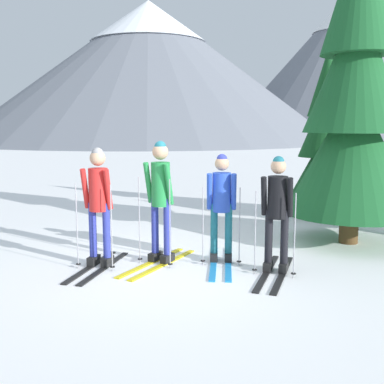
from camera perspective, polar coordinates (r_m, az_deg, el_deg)
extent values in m
plane|color=white|center=(7.04, -2.18, -8.97)|extent=(400.00, 400.00, 0.00)
cube|color=black|center=(7.01, -10.66, -9.10)|extent=(0.29, 1.60, 0.02)
cube|color=black|center=(7.10, -12.29, -8.92)|extent=(0.29, 1.60, 0.02)
cube|color=black|center=(7.07, -10.33, -8.33)|extent=(0.14, 0.27, 0.12)
cylinder|color=#2D389E|center=(6.96, -10.43, -4.72)|extent=(0.11, 0.11, 0.83)
cube|color=black|center=(7.17, -11.95, -8.16)|extent=(0.14, 0.27, 0.12)
cylinder|color=#2D389E|center=(7.05, -12.07, -4.60)|extent=(0.11, 0.11, 0.83)
cylinder|color=red|center=(6.89, -11.40, 0.29)|extent=(0.28, 0.28, 0.63)
sphere|color=tan|center=(6.85, -11.51, 4.10)|extent=(0.23, 0.23, 0.23)
sphere|color=gray|center=(6.84, -11.53, 4.66)|extent=(0.17, 0.17, 0.17)
cylinder|color=red|center=(6.76, -10.24, 0.31)|extent=(0.10, 0.21, 0.59)
cylinder|color=red|center=(6.92, -12.96, 0.41)|extent=(0.10, 0.21, 0.59)
cylinder|color=#A5A5AD|center=(6.71, -9.84, -4.41)|extent=(0.02, 0.02, 1.25)
cylinder|color=black|center=(6.86, -9.72, -9.03)|extent=(0.07, 0.07, 0.01)
cylinder|color=#A5A5AD|center=(6.95, -13.93, -4.11)|extent=(0.02, 0.02, 1.25)
cylinder|color=black|center=(7.09, -13.77, -8.58)|extent=(0.07, 0.07, 0.01)
cube|color=yellow|center=(7.06, -3.46, -8.84)|extent=(0.74, 1.62, 0.02)
cube|color=yellow|center=(7.18, -4.96, -8.57)|extent=(0.74, 1.62, 0.02)
cube|color=black|center=(7.12, -3.03, -8.10)|extent=(0.20, 0.28, 0.12)
cylinder|color=#2D389E|center=(7.00, -3.06, -4.34)|extent=(0.11, 0.11, 0.88)
cube|color=black|center=(7.23, -4.51, -7.84)|extent=(0.20, 0.28, 0.12)
cylinder|color=#2D389E|center=(7.12, -4.56, -4.15)|extent=(0.11, 0.11, 0.88)
cylinder|color=#238C42|center=(6.95, -3.87, 0.97)|extent=(0.28, 0.28, 0.66)
sphere|color=tan|center=(6.90, -3.90, 4.94)|extent=(0.24, 0.24, 0.24)
sphere|color=#1E6B7A|center=(6.90, -3.91, 5.53)|extent=(0.18, 0.18, 0.18)
cylinder|color=#238C42|center=(6.80, -2.87, 0.97)|extent=(0.15, 0.22, 0.62)
cylinder|color=#238C42|center=(6.99, -5.37, 1.15)|extent=(0.15, 0.22, 0.62)
cylinder|color=#A5A5AD|center=(6.75, -2.73, -3.96)|extent=(0.02, 0.02, 1.31)
cylinder|color=black|center=(6.90, -2.69, -8.81)|extent=(0.07, 0.07, 0.01)
cylinder|color=#A5A5AD|center=(7.04, -6.47, -3.49)|extent=(0.02, 0.02, 1.31)
cylinder|color=black|center=(7.19, -6.39, -8.15)|extent=(0.07, 0.07, 0.01)
cube|color=#1E84D1|center=(7.13, 4.46, -8.66)|extent=(0.17, 1.72, 0.02)
cube|color=#1E84D1|center=(7.14, 2.67, -8.64)|extent=(0.17, 1.72, 0.02)
cube|color=black|center=(7.21, 4.46, -7.90)|extent=(0.12, 0.26, 0.12)
cylinder|color=#1E6B7A|center=(7.10, 4.50, -4.55)|extent=(0.11, 0.11, 0.78)
cube|color=black|center=(7.21, 2.70, -7.88)|extent=(0.12, 0.26, 0.12)
cylinder|color=#1E6B7A|center=(7.10, 2.72, -4.53)|extent=(0.11, 0.11, 0.78)
cylinder|color=blue|center=(7.00, 3.65, -0.02)|extent=(0.28, 0.28, 0.59)
sphere|color=tan|center=(6.95, 3.69, 3.51)|extent=(0.21, 0.21, 0.21)
sphere|color=#2D389E|center=(6.94, 3.69, 4.03)|extent=(0.16, 0.16, 0.16)
cylinder|color=blue|center=(6.94, 5.14, 0.02)|extent=(0.09, 0.20, 0.56)
cylinder|color=blue|center=(6.94, 2.16, 0.06)|extent=(0.09, 0.20, 0.56)
cylinder|color=#A5A5AD|center=(6.91, 5.84, -4.28)|extent=(0.02, 0.02, 1.18)
cylinder|color=black|center=(7.05, 5.78, -8.48)|extent=(0.07, 0.07, 0.01)
cylinder|color=#A5A5AD|center=(6.92, 1.36, -4.23)|extent=(0.02, 0.02, 1.18)
cylinder|color=black|center=(7.05, 1.34, -8.42)|extent=(0.07, 0.07, 0.01)
cube|color=#99661E|center=(7.16, 3.67, 0.41)|extent=(0.27, 0.17, 0.36)
cube|color=black|center=(6.73, 11.02, -9.85)|extent=(0.44, 1.69, 0.02)
cube|color=black|center=(6.76, 9.15, -9.72)|extent=(0.44, 1.69, 0.02)
cube|color=black|center=(6.80, 11.15, -9.03)|extent=(0.16, 0.28, 0.12)
cylinder|color=black|center=(6.69, 11.26, -5.49)|extent=(0.11, 0.11, 0.79)
cube|color=black|center=(6.83, 9.30, -8.91)|extent=(0.16, 0.28, 0.12)
cylinder|color=black|center=(6.72, 9.39, -5.38)|extent=(0.11, 0.11, 0.79)
cylinder|color=black|center=(6.59, 10.45, -0.64)|extent=(0.28, 0.28, 0.59)
sphere|color=tan|center=(6.54, 10.55, 3.11)|extent=(0.21, 0.21, 0.21)
sphere|color=#1E6B7A|center=(6.53, 10.56, 3.67)|extent=(0.16, 0.16, 0.16)
cylinder|color=black|center=(6.51, 11.94, -0.65)|extent=(0.12, 0.21, 0.56)
cylinder|color=black|center=(6.56, 8.82, -0.50)|extent=(0.12, 0.21, 0.56)
cylinder|color=#A5A5AD|center=(6.48, 12.47, -5.28)|extent=(0.02, 0.02, 1.18)
cylinder|color=black|center=(6.62, 12.33, -9.74)|extent=(0.07, 0.07, 0.01)
cylinder|color=#A5A5AD|center=(6.56, 7.76, -5.00)|extent=(0.02, 0.02, 1.18)
cylinder|color=black|center=(6.70, 7.67, -9.41)|extent=(0.07, 0.07, 0.01)
cube|color=black|center=(6.75, 10.67, -0.18)|extent=(0.29, 0.21, 0.36)
cylinder|color=#51381E|center=(8.67, 18.74, -2.49)|extent=(0.33, 0.33, 1.06)
cone|color=#195628|center=(8.54, 19.09, 4.92)|extent=(2.27, 2.27, 2.24)
cone|color=#195628|center=(8.58, 19.55, 14.39)|extent=(1.73, 1.73, 2.24)
cylinder|color=#51381E|center=(11.08, 15.79, -0.92)|extent=(0.23, 0.23, 0.74)
cone|color=#14471E|center=(10.98, 15.95, 3.10)|extent=(1.58, 1.58, 1.56)
cone|color=#14471E|center=(10.94, 16.16, 8.26)|extent=(1.21, 1.21, 1.56)
cone|color=#14471E|center=(10.98, 16.35, 12.98)|extent=(0.86, 0.86, 1.56)
cone|color=slate|center=(58.64, -5.28, 14.44)|extent=(44.84, 44.84, 16.72)
cone|color=white|center=(59.55, -5.36, 20.06)|extent=(14.04, 14.04, 4.99)
cone|color=slate|center=(73.18, 18.33, 14.28)|extent=(35.99, 35.99, 20.37)
cone|color=white|center=(74.39, 18.61, 20.04)|extent=(9.91, 9.91, 5.34)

